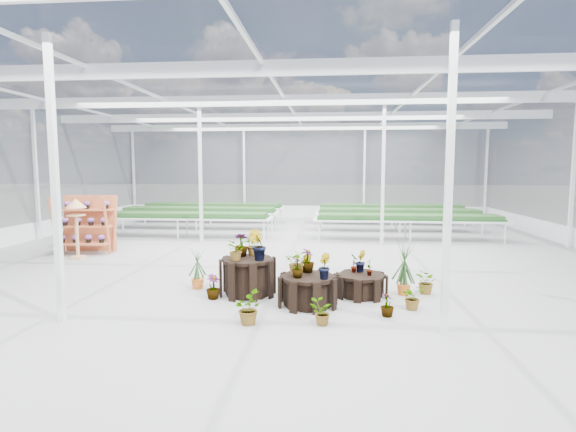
# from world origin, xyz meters

# --- Properties ---
(ground_plane) EXTENTS (24.00, 24.00, 0.00)m
(ground_plane) POSITION_xyz_m (0.00, 0.00, 0.00)
(ground_plane) COLOR gray
(ground_plane) RESTS_ON ground
(greenhouse_shell) EXTENTS (18.00, 24.00, 4.50)m
(greenhouse_shell) POSITION_xyz_m (0.00, 0.00, 2.25)
(greenhouse_shell) COLOR white
(greenhouse_shell) RESTS_ON ground
(steel_frame) EXTENTS (18.00, 24.00, 4.50)m
(steel_frame) POSITION_xyz_m (0.00, 0.00, 2.25)
(steel_frame) COLOR silver
(steel_frame) RESTS_ON ground
(nursery_benches) EXTENTS (16.00, 7.00, 0.84)m
(nursery_benches) POSITION_xyz_m (0.00, 7.20, 0.42)
(nursery_benches) COLOR silver
(nursery_benches) RESTS_ON ground
(plinth_tall) EXTENTS (1.37, 1.37, 0.72)m
(plinth_tall) POSITION_xyz_m (-0.28, -2.21, 0.36)
(plinth_tall) COLOR black
(plinth_tall) RESTS_ON ground
(plinth_mid) EXTENTS (1.33, 1.33, 0.55)m
(plinth_mid) POSITION_xyz_m (0.92, -2.81, 0.27)
(plinth_mid) COLOR black
(plinth_mid) RESTS_ON ground
(plinth_low) EXTENTS (1.14, 1.14, 0.43)m
(plinth_low) POSITION_xyz_m (1.92, -2.11, 0.22)
(plinth_low) COLOR black
(plinth_low) RESTS_ON ground
(shelf_rack) EXTENTS (1.66, 1.00, 1.68)m
(shelf_rack) POSITION_xyz_m (-5.76, 1.65, 0.84)
(shelf_rack) COLOR #B85B34
(shelf_rack) RESTS_ON ground
(bird_table) EXTENTS (0.51, 0.51, 1.66)m
(bird_table) POSITION_xyz_m (-5.55, 0.84, 0.83)
(bird_table) COLOR tan
(bird_table) RESTS_ON ground
(nursery_plants) EXTENTS (5.08, 3.33, 1.31)m
(nursery_plants) POSITION_xyz_m (0.75, -2.22, 0.50)
(nursery_plants) COLOR #23461F
(nursery_plants) RESTS_ON ground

